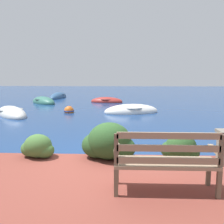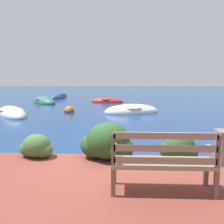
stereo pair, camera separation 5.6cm
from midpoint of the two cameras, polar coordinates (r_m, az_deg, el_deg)
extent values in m
plane|color=navy|center=(5.52, -1.13, -11.81)|extent=(80.00, 80.00, 0.00)
cube|color=brown|center=(4.00, 0.95, -13.39)|extent=(0.06, 0.06, 0.40)
cube|color=brown|center=(4.21, 21.08, -12.86)|extent=(0.06, 0.06, 0.40)
cube|color=brown|center=(3.62, 0.74, -15.85)|extent=(0.06, 0.06, 0.40)
cube|color=brown|center=(3.84, 23.10, -15.05)|extent=(0.06, 0.06, 0.40)
cube|color=#8C755B|center=(3.77, 11.86, -11.31)|extent=(1.47, 0.48, 0.05)
cube|color=#8C755B|center=(3.54, 12.46, -10.84)|extent=(1.40, 0.04, 0.09)
cube|color=#8C755B|center=(3.49, 12.55, -8.12)|extent=(1.40, 0.04, 0.09)
cube|color=#8C755B|center=(3.45, 12.64, -5.33)|extent=(1.40, 0.04, 0.09)
cube|color=brown|center=(3.45, 0.76, -8.64)|extent=(0.06, 0.04, 0.45)
cube|color=brown|center=(3.69, 23.53, -8.23)|extent=(0.06, 0.04, 0.45)
cube|color=#8C755B|center=(3.66, 0.87, -8.35)|extent=(0.07, 0.43, 0.05)
cube|color=#8C755B|center=(3.89, 22.39, -8.01)|extent=(0.07, 0.43, 0.05)
ellipsoid|color=#426B33|center=(5.42, -16.58, -7.40)|extent=(0.57, 0.52, 0.49)
ellipsoid|color=#426B33|center=(5.53, -17.96, -7.92)|extent=(0.43, 0.39, 0.34)
ellipsoid|color=#426B33|center=(5.38, -15.19, -8.44)|extent=(0.40, 0.36, 0.32)
ellipsoid|color=#284C23|center=(5.07, -0.65, -6.61)|extent=(0.88, 0.79, 0.75)
ellipsoid|color=#284C23|center=(5.18, -3.30, -7.55)|extent=(0.66, 0.60, 0.53)
ellipsoid|color=#284C23|center=(5.06, 1.84, -8.21)|extent=(0.62, 0.56, 0.48)
ellipsoid|color=#284C23|center=(5.25, 15.46, -7.67)|extent=(0.62, 0.55, 0.52)
ellipsoid|color=#284C23|center=(5.28, 13.50, -8.38)|extent=(0.46, 0.42, 0.37)
ellipsoid|color=#284C23|center=(5.28, 17.14, -8.68)|extent=(0.43, 0.39, 0.34)
ellipsoid|color=silver|center=(13.01, -21.81, -0.42)|extent=(2.79, 3.13, 0.76)
torus|color=gray|center=(12.99, -21.86, 0.49)|extent=(1.54, 1.54, 0.07)
cube|color=#846647|center=(12.54, -21.34, 0.12)|extent=(0.76, 0.63, 0.04)
cube|color=#846647|center=(13.37, -22.25, 0.55)|extent=(0.76, 0.63, 0.04)
ellipsoid|color=silver|center=(12.89, 4.59, 0.08)|extent=(3.08, 2.00, 0.79)
torus|color=gray|center=(12.86, 4.60, 1.04)|extent=(1.59, 1.59, 0.07)
cube|color=#846647|center=(13.00, 6.39, 0.96)|extent=(0.39, 1.02, 0.04)
cube|color=#846647|center=(12.76, 3.08, 0.87)|extent=(0.39, 1.02, 0.04)
ellipsoid|color=#336B5B|center=(17.98, -15.19, 2.16)|extent=(2.60, 2.74, 0.81)
torus|color=#304F46|center=(17.96, -15.22, 2.86)|extent=(1.55, 1.55, 0.07)
cube|color=#846647|center=(17.59, -14.68, 2.68)|extent=(0.73, 0.67, 0.04)
cube|color=#846647|center=(18.27, -15.64, 2.84)|extent=(0.73, 0.67, 0.04)
ellipsoid|color=#9E2D28|center=(17.92, -1.04, 2.39)|extent=(2.44, 1.42, 0.66)
torus|color=brown|center=(17.91, -1.04, 2.98)|extent=(1.25, 1.25, 0.07)
cube|color=#846647|center=(17.84, 0.04, 2.86)|extent=(0.25, 0.87, 0.04)
cube|color=#846647|center=(17.97, -1.94, 2.90)|extent=(0.25, 0.87, 0.04)
ellipsoid|color=#2D517A|center=(21.90, -11.97, 3.33)|extent=(1.15, 3.44, 0.84)
torus|color=#2D4157|center=(21.88, -11.99, 3.93)|extent=(1.06, 1.06, 0.07)
cube|color=#846647|center=(21.40, -12.39, 3.75)|extent=(0.80, 0.16, 0.04)
cube|color=#846647|center=(22.29, -11.66, 3.94)|extent=(0.80, 0.16, 0.04)
sphere|color=orange|center=(13.11, -9.65, 0.26)|extent=(0.50, 0.50, 0.50)
torus|color=navy|center=(13.11, -9.65, 0.26)|extent=(0.55, 0.55, 0.06)
camera|label=1|loc=(0.03, -89.86, 0.02)|focal=40.00mm
camera|label=2|loc=(0.03, 90.14, -0.02)|focal=40.00mm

